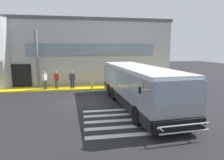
# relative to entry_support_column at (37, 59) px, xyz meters

# --- Properties ---
(ground_plane) EXTENTS (80.00, 90.00, 0.02)m
(ground_plane) POSITION_rel_entry_support_column_xyz_m (4.39, -5.40, -2.89)
(ground_plane) COLOR #232326
(ground_plane) RESTS_ON ground
(bay_paint_stripes) EXTENTS (4.40, 3.96, 0.01)m
(bay_paint_stripes) POSITION_rel_entry_support_column_xyz_m (6.39, -9.60, -2.88)
(bay_paint_stripes) COLOR silver
(bay_paint_stripes) RESTS_ON ground
(terminal_building) EXTENTS (20.92, 13.80, 7.06)m
(terminal_building) POSITION_rel_entry_support_column_xyz_m (3.72, 6.18, 0.64)
(terminal_building) COLOR #B7B7BC
(terminal_building) RESTS_ON ground
(boarding_curb) EXTENTS (23.12, 2.00, 0.15)m
(boarding_curb) POSITION_rel_entry_support_column_xyz_m (4.39, -0.60, -2.80)
(boarding_curb) COLOR yellow
(boarding_curb) RESTS_ON ground
(entry_support_column) EXTENTS (0.28, 0.28, 5.46)m
(entry_support_column) POSITION_rel_entry_support_column_xyz_m (0.00, 0.00, 0.00)
(entry_support_column) COLOR slate
(entry_support_column) RESTS_ON boarding_curb
(bus_main_foreground) EXTENTS (3.23, 10.68, 2.70)m
(bus_main_foreground) POSITION_rel_entry_support_column_xyz_m (7.84, -7.10, -1.55)
(bus_main_foreground) COLOR gray
(bus_main_foreground) RESTS_ON ground
(passenger_near_column) EXTENTS (0.40, 0.50, 1.68)m
(passenger_near_column) POSITION_rel_entry_support_column_xyz_m (0.80, -1.12, -1.80)
(passenger_near_column) COLOR #4C4233
(passenger_near_column) RESTS_ON boarding_curb
(passenger_by_doorway) EXTENTS (0.49, 0.40, 1.68)m
(passenger_by_doorway) POSITION_rel_entry_support_column_xyz_m (1.80, -0.82, -1.80)
(passenger_by_doorway) COLOR #4C4233
(passenger_by_doorway) RESTS_ON boarding_curb
(passenger_at_curb_edge) EXTENTS (0.59, 0.23, 1.68)m
(passenger_at_curb_edge) POSITION_rel_entry_support_column_xyz_m (3.30, -1.13, -1.80)
(passenger_at_curb_edge) COLOR #1E2338
(passenger_at_curb_edge) RESTS_ON boarding_curb
(safety_bollard_yellow) EXTENTS (0.18, 0.18, 0.90)m
(safety_bollard_yellow) POSITION_rel_entry_support_column_xyz_m (5.14, -1.80, -2.43)
(safety_bollard_yellow) COLOR yellow
(safety_bollard_yellow) RESTS_ON ground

